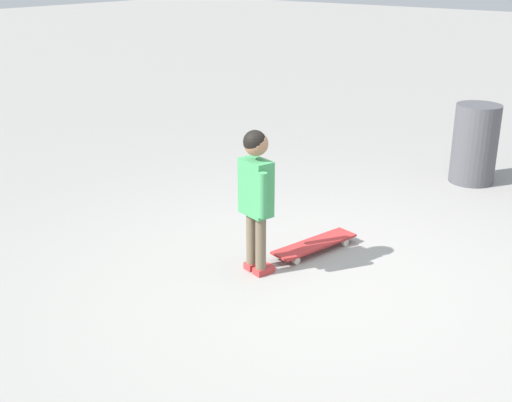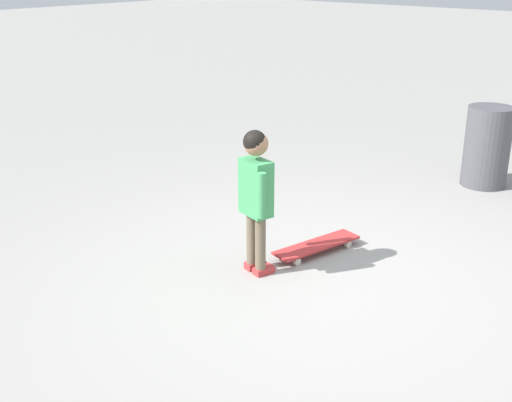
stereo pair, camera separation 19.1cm
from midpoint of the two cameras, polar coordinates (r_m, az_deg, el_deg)
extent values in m
plane|color=gray|center=(4.65, 4.75, -7.10)|extent=(50.00, 50.00, 0.00)
cylinder|color=brown|center=(4.73, -1.56, -3.34)|extent=(0.08, 0.08, 0.42)
cube|color=#B73333|center=(4.83, -1.25, -5.59)|extent=(0.11, 0.17, 0.05)
cylinder|color=brown|center=(4.64, -0.77, -3.78)|extent=(0.08, 0.08, 0.42)
cube|color=#B73333|center=(4.75, -0.46, -6.05)|extent=(0.11, 0.17, 0.05)
cube|color=#3F9959|center=(4.53, -1.21, 1.17)|extent=(0.27, 0.20, 0.40)
cylinder|color=#3F9959|center=(4.71, -1.33, 1.92)|extent=(0.06, 0.06, 0.32)
cylinder|color=#3F9959|center=(4.38, -0.65, 0.48)|extent=(0.06, 0.06, 0.32)
sphere|color=#9E7051|center=(4.44, -1.24, 5.01)|extent=(0.17, 0.17, 0.17)
sphere|color=black|center=(4.43, -1.34, 5.18)|extent=(0.16, 0.16, 0.16)
cube|color=#B22D2D|center=(5.08, 4.07, -3.76)|extent=(0.34, 0.77, 0.02)
cube|color=#B7B7BC|center=(5.26, 6.15, -3.14)|extent=(0.11, 0.05, 0.02)
cube|color=#B7B7BC|center=(4.93, 1.83, -4.71)|extent=(0.11, 0.05, 0.02)
cylinder|color=beige|center=(5.32, 5.57, -3.12)|extent=(0.04, 0.06, 0.06)
cylinder|color=beige|center=(5.22, 6.73, -3.62)|extent=(0.04, 0.06, 0.06)
cylinder|color=beige|center=(4.99, 1.26, -4.67)|extent=(0.04, 0.06, 0.06)
cylinder|color=beige|center=(4.89, 2.41, -5.24)|extent=(0.04, 0.06, 0.06)
cylinder|color=#4C4C51|center=(6.87, 17.80, 4.76)|extent=(0.44, 0.44, 0.79)
camera|label=1|loc=(0.10, -91.20, -0.45)|focal=45.85mm
camera|label=2|loc=(0.10, 88.80, 0.45)|focal=45.85mm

